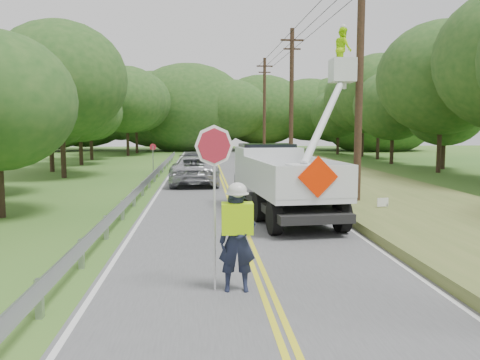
{
  "coord_description": "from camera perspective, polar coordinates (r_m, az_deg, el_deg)",
  "views": [
    {
      "loc": [
        -1.27,
        -10.49,
        3.32
      ],
      "look_at": [
        0.0,
        6.0,
        1.5
      ],
      "focal_mm": 36.93,
      "sensor_mm": 36.0,
      "label": 1
    }
  ],
  "objects": [
    {
      "name": "treeline_right",
      "position": [
        38.84,
        22.18,
        10.04
      ],
      "size": [
        11.09,
        51.0,
        11.27
      ],
      "color": "#332319",
      "rests_on": "ground"
    },
    {
      "name": "treeline_left",
      "position": [
        43.0,
        -16.57,
        8.86
      ],
      "size": [
        10.25,
        54.62,
        9.88
      ],
      "color": "#332319",
      "rests_on": "ground"
    },
    {
      "name": "stop_sign_permanent",
      "position": [
        33.42,
        -10.02,
        2.87
      ],
      "size": [
        0.43,
        0.19,
        2.14
      ],
      "color": "#A0A4A8",
      "rests_on": "ground"
    },
    {
      "name": "guardrail",
      "position": [
        25.69,
        -10.52,
        -0.0
      ],
      "size": [
        0.18,
        48.0,
        0.77
      ],
      "color": "#A0A4A8",
      "rests_on": "ground"
    },
    {
      "name": "ground",
      "position": [
        11.07,
        2.44,
        -11.18
      ],
      "size": [
        140.0,
        140.0,
        0.0
      ],
      "primitive_type": "plane",
      "color": "#316323",
      "rests_on": "ground"
    },
    {
      "name": "yard_sign",
      "position": [
        19.07,
        16.16,
        -2.57
      ],
      "size": [
        0.45,
        0.11,
        0.66
      ],
      "color": "white",
      "rests_on": "ground"
    },
    {
      "name": "bucket_truck",
      "position": [
        18.89,
        4.95,
        1.08
      ],
      "size": [
        4.63,
        7.58,
        7.14
      ],
      "color": "black",
      "rests_on": "road"
    },
    {
      "name": "tall_grass_verge",
      "position": [
        26.07,
        14.36,
        -0.9
      ],
      "size": [
        7.0,
        96.0,
        0.3
      ],
      "primitive_type": "cube",
      "color": "#53652D",
      "rests_on": "ground"
    },
    {
      "name": "flagger",
      "position": [
        9.86,
        -0.38,
        -6.16
      ],
      "size": [
        1.21,
        0.5,
        3.32
      ],
      "color": "#191E33",
      "rests_on": "road"
    },
    {
      "name": "road",
      "position": [
        24.74,
        -1.43,
        -1.4
      ],
      "size": [
        7.2,
        96.0,
        0.03
      ],
      "color": "#515254",
      "rests_on": "ground"
    },
    {
      "name": "suv_darkgrey",
      "position": [
        35.52,
        -5.33,
        2.07
      ],
      "size": [
        2.19,
        4.95,
        1.41
      ],
      "primitive_type": "imported",
      "rotation": [
        0.0,
        0.0,
        3.1
      ],
      "color": "#3E4045",
      "rests_on": "road"
    },
    {
      "name": "utility_poles",
      "position": [
        28.27,
        8.55,
        10.17
      ],
      "size": [
        1.6,
        43.3,
        10.0
      ],
      "color": "#2D2217",
      "rests_on": "ground"
    },
    {
      "name": "treeline_horizon",
      "position": [
        66.58,
        -2.41,
        8.16
      ],
      "size": [
        58.65,
        15.29,
        12.7
      ],
      "color": "#224B1B",
      "rests_on": "ground"
    },
    {
      "name": "suv_silver",
      "position": [
        28.09,
        -5.32,
        1.16
      ],
      "size": [
        2.76,
        5.81,
        1.6
      ],
      "primitive_type": "imported",
      "rotation": [
        0.0,
        0.0,
        3.16
      ],
      "color": "#B5B6BC",
      "rests_on": "road"
    }
  ]
}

